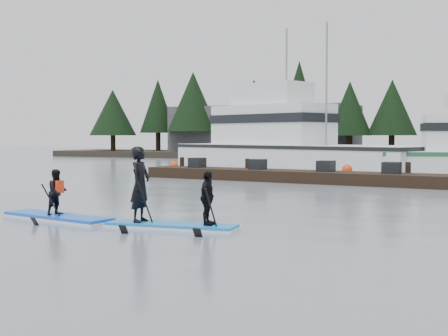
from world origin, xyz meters
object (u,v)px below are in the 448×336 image
at_px(paddleboard_duo, 165,198).
at_px(paddleboard_solo, 57,205).
at_px(floating_dock, 296,176).
at_px(fishing_boat_large, 290,153).

bearing_deg(paddleboard_duo, paddleboard_solo, 172.75).
bearing_deg(paddleboard_solo, floating_dock, 95.46).
bearing_deg(floating_dock, paddleboard_solo, -89.39).
xyz_separation_m(paddleboard_solo, paddleboard_duo, (3.25, -0.02, 0.33)).
height_order(floating_dock, paddleboard_duo, paddleboard_duo).
bearing_deg(paddleboard_solo, fishing_boat_large, 108.60).
bearing_deg(paddleboard_duo, floating_dock, 90.75).
bearing_deg(fishing_boat_large, paddleboard_duo, -54.37).
distance_m(paddleboard_solo, paddleboard_duo, 3.26).
relative_size(floating_dock, paddleboard_solo, 4.52).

